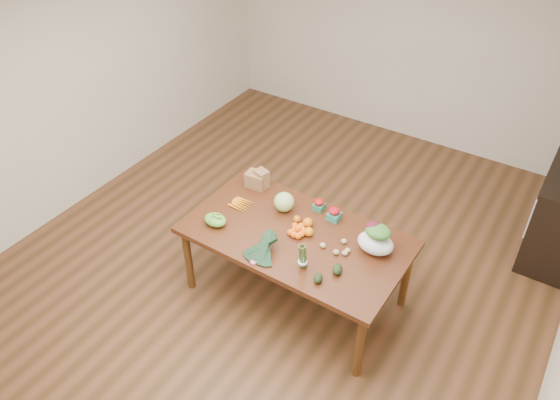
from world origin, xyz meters
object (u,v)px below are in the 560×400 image
Objects in this scene: dining_table at (295,266)px; kale_bunch at (260,249)px; salad_bag at (376,240)px; paper_bag at (256,178)px; mandarin_cluster at (298,230)px; asparagus_bundle at (303,256)px; cabbage at (284,202)px.

dining_table is 4.78× the size of kale_bunch.
dining_table is at bearing -164.84° from salad_bag.
dining_table is at bearing 75.65° from kale_bunch.
dining_table is 7.39× the size of paper_bag.
asparagus_bundle reaches higher than mandarin_cluster.
asparagus_bundle reaches higher than kale_bunch.
salad_bag reaches higher than cabbage.
kale_bunch is 0.94m from salad_bag.
cabbage is (-0.27, 0.23, 0.47)m from dining_table.
paper_bag is at bearing 170.75° from salad_bag.
mandarin_cluster is (0.69, -0.38, -0.04)m from paper_bag.
asparagus_bundle reaches higher than paper_bag.
salad_bag is (0.65, 0.18, 0.49)m from dining_table.
salad_bag reaches higher than mandarin_cluster.
asparagus_bundle is 0.63m from salad_bag.
paper_bag is at bearing 151.19° from mandarin_cluster.
dining_table is 0.42m from mandarin_cluster.
kale_bunch is at bearing -167.51° from asparagus_bundle.
kale_bunch is (0.57, -0.78, -0.01)m from paper_bag.
asparagus_bundle reaches higher than dining_table.
salad_bag reaches higher than paper_bag.
cabbage is 0.75m from asparagus_bundle.
dining_table is 7.65× the size of asparagus_bundle.
mandarin_cluster is 0.41m from asparagus_bundle.
dining_table is 0.64m from asparagus_bundle.
asparagus_bundle is at bearing 12.49° from kale_bunch.
asparagus_bundle is at bearing -46.46° from cabbage.
asparagus_bundle reaches higher than cabbage.
mandarin_cluster is at bearing 74.65° from kale_bunch.
paper_bag is at bearing 127.30° from kale_bunch.
dining_table is at bearing -30.02° from paper_bag.
cabbage is at bearing 176.71° from salad_bag.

